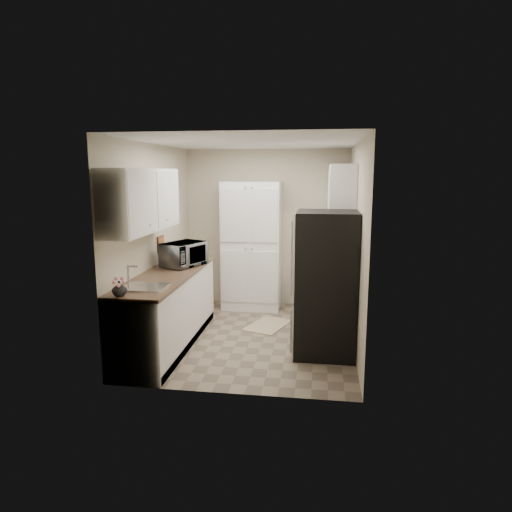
% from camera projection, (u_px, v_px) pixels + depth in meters
% --- Properties ---
extents(ground, '(3.20, 3.20, 0.00)m').
position_uv_depth(ground, '(252.00, 336.00, 6.03)').
color(ground, '#7A6B56').
rests_on(ground, ground).
extents(room_shell, '(2.64, 3.24, 2.52)m').
position_uv_depth(room_shell, '(250.00, 214.00, 5.73)').
color(room_shell, beige).
rests_on(room_shell, ground).
extents(pantry_cabinet, '(0.90, 0.55, 2.00)m').
position_uv_depth(pantry_cabinet, '(252.00, 246.00, 7.16)').
color(pantry_cabinet, white).
rests_on(pantry_cabinet, ground).
extents(base_cabinet_left, '(0.60, 2.30, 0.88)m').
position_uv_depth(base_cabinet_left, '(168.00, 311.00, 5.67)').
color(base_cabinet_left, white).
rests_on(base_cabinet_left, ground).
extents(countertop_left, '(0.63, 2.33, 0.04)m').
position_uv_depth(countertop_left, '(167.00, 275.00, 5.59)').
color(countertop_left, brown).
rests_on(countertop_left, base_cabinet_left).
extents(base_cabinet_right, '(0.60, 0.80, 0.88)m').
position_uv_depth(base_cabinet_right, '(327.00, 285.00, 6.98)').
color(base_cabinet_right, white).
rests_on(base_cabinet_right, ground).
extents(countertop_right, '(0.63, 0.83, 0.04)m').
position_uv_depth(countertop_right, '(328.00, 255.00, 6.89)').
color(countertop_right, brown).
rests_on(countertop_right, base_cabinet_right).
extents(electric_range, '(0.71, 0.78, 1.13)m').
position_uv_depth(electric_range, '(327.00, 296.00, 6.19)').
color(electric_range, '#B7B7BC').
rests_on(electric_range, ground).
extents(refrigerator, '(0.70, 0.72, 1.70)m').
position_uv_depth(refrigerator, '(326.00, 284.00, 5.35)').
color(refrigerator, '#B7B7BC').
rests_on(refrigerator, ground).
extents(microwave, '(0.58, 0.67, 0.31)m').
position_uv_depth(microwave, '(184.00, 254.00, 6.00)').
color(microwave, silver).
rests_on(microwave, countertop_left).
extents(wine_bottle, '(0.07, 0.07, 0.28)m').
position_uv_depth(wine_bottle, '(186.00, 251.00, 6.34)').
color(wine_bottle, black).
rests_on(wine_bottle, countertop_left).
extents(flower_vase, '(0.17, 0.17, 0.15)m').
position_uv_depth(flower_vase, '(119.00, 289.00, 4.54)').
color(flower_vase, white).
rests_on(flower_vase, countertop_left).
extents(cutting_board, '(0.07, 0.23, 0.29)m').
position_uv_depth(cutting_board, '(191.00, 250.00, 6.44)').
color(cutting_board, '#4E9940').
rests_on(cutting_board, countertop_left).
extents(toaster_oven, '(0.35, 0.44, 0.25)m').
position_uv_depth(toaster_oven, '(335.00, 245.00, 6.94)').
color(toaster_oven, '#B7B8BD').
rests_on(toaster_oven, countertop_right).
extents(fruit_basket, '(0.25, 0.25, 0.10)m').
position_uv_depth(fruit_basket, '(334.00, 234.00, 6.91)').
color(fruit_basket, '#F4AB20').
rests_on(fruit_basket, toaster_oven).
extents(kitchen_mat, '(0.68, 0.84, 0.01)m').
position_uv_depth(kitchen_mat, '(268.00, 325.00, 6.46)').
color(kitchen_mat, '#C8AB88').
rests_on(kitchen_mat, ground).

